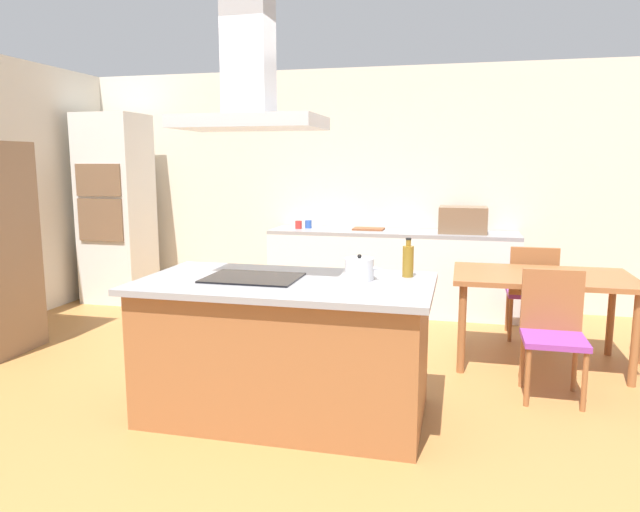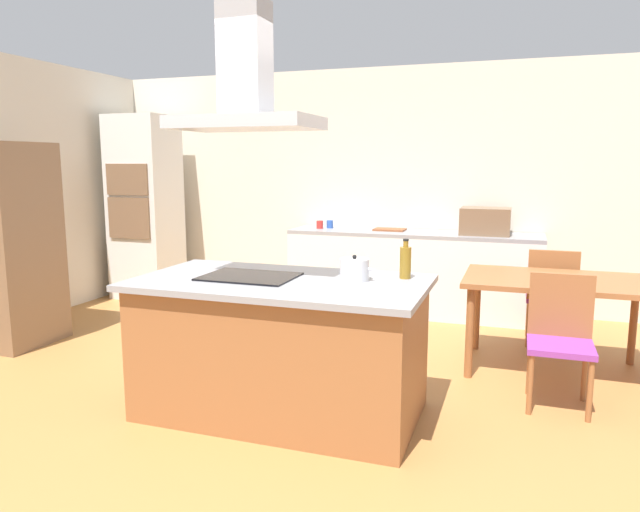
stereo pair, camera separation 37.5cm
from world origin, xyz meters
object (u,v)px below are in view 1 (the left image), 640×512
Objects in this scene: cooktop at (253,278)px; wall_oven_stack at (116,209)px; countertop_microwave at (463,220)px; chair_facing_back_wall at (532,287)px; tea_kettle at (360,269)px; chair_facing_island at (553,325)px; coffee_mug_red at (299,225)px; coffee_mug_blue at (308,224)px; dining_table at (542,284)px; cutting_board at (369,229)px; olive_oil_bottle at (408,260)px; range_hood at (249,87)px.

wall_oven_stack is (-2.68, 2.65, 0.20)m from cooktop.
countertop_microwave is (1.32, 2.88, 0.13)m from cooktop.
chair_facing_back_wall is at bearing 46.93° from cooktop.
tea_kettle reaches higher than chair_facing_island.
coffee_mug_red is 2.20m from wall_oven_stack.
coffee_mug_blue reaches higher than dining_table.
wall_oven_stack reaches higher than cooktop.
dining_table is 0.68m from chair_facing_island.
coffee_mug_red is at bearing 113.33° from tea_kettle.
coffee_mug_blue is 0.26× the size of cutting_board.
coffee_mug_red is at bearing 139.60° from chair_facing_island.
olive_oil_bottle is 2.10m from chair_facing_back_wall.
wall_oven_stack is at bearing 135.36° from range_hood.
olive_oil_bottle is 2.60m from countertop_microwave.
dining_table is 2.82m from range_hood.
tea_kettle is 0.48× the size of countertop_microwave.
range_hood is (2.68, -2.65, 1.00)m from wall_oven_stack.
range_hood is at bearing -114.58° from countertop_microwave.
cooktop is 1.02m from olive_oil_bottle.
range_hood is (-0.97, -0.30, 1.09)m from olive_oil_bottle.
cooktop reaches higher than dining_table.
countertop_microwave is 1.82m from coffee_mug_red.
coffee_mug_red is 2.85m from dining_table.
coffee_mug_red is at bearing 119.92° from olive_oil_bottle.
cutting_board is 0.15× the size of wall_oven_stack.
countertop_microwave reaches higher than cutting_board.
coffee_mug_red reaches higher than chair_facing_island.
dining_table is at bearing 36.13° from cooktop.
tea_kettle reaches higher than cutting_board.
range_hood is at bearing -80.15° from coffee_mug_red.
cutting_board is (-1.02, 0.05, -0.13)m from countertop_microwave.
chair_facing_back_wall is (2.45, -0.76, -0.44)m from coffee_mug_red.
range_hood is (0.40, -2.93, 1.16)m from coffee_mug_blue.
cutting_board is 3.18m from range_hood.
wall_oven_stack is 5.04m from chair_facing_island.
olive_oil_bottle is at bearing 31.04° from tea_kettle.
chair_facing_island is (0.64, -2.12, -0.53)m from countertop_microwave.
tea_kettle is 0.34m from olive_oil_bottle.
cooktop is at bearing -82.21° from coffee_mug_blue.
olive_oil_bottle is at bearing -60.08° from coffee_mug_red.
countertop_microwave is 1.72m from coffee_mug_blue.
cutting_board is 2.76m from chair_facing_island.
coffee_mug_blue is at bearing 40.77° from coffee_mug_red.
wall_oven_stack is at bearing 165.29° from dining_table.
range_hood is at bearing -82.21° from coffee_mug_blue.
cooktop reaches higher than chair_facing_back_wall.
coffee_mug_red is 0.12m from coffee_mug_blue.
countertop_microwave is at bearing 65.42° from cooktop.
tea_kettle reaches higher than cooktop.
countertop_microwave is (0.64, 2.75, 0.07)m from tea_kettle.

